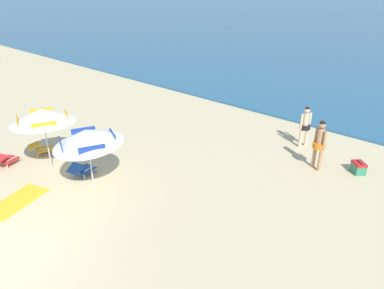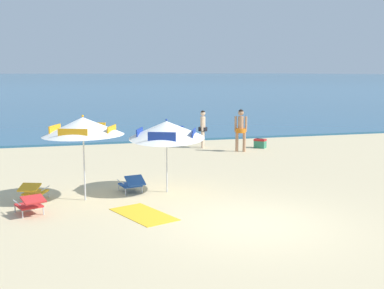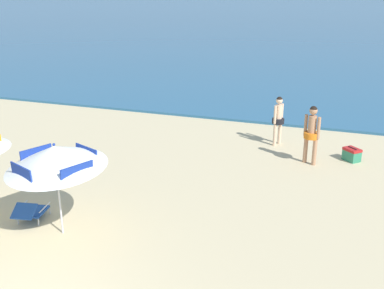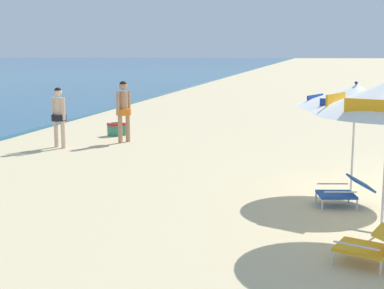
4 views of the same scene
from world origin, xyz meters
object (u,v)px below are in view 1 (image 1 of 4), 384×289
(beach_umbrella_striped_second, at_px, (87,137))
(lounge_chair_beside_umbrella, at_px, (82,169))
(beach_towel, at_px, (17,201))
(cooler_box, at_px, (358,168))
(person_standing_near_shore, at_px, (320,142))
(beach_umbrella_striped_main, at_px, (42,116))
(lounge_chair_facing_sea, at_px, (41,148))
(lounge_chair_under_umbrella, at_px, (5,159))
(person_standing_beside, at_px, (305,124))

(beach_umbrella_striped_second, relative_size, lounge_chair_beside_umbrella, 2.79)
(beach_towel, bearing_deg, lounge_chair_beside_umbrella, 88.14)
(cooler_box, bearing_deg, person_standing_near_shore, -150.43)
(lounge_chair_beside_umbrella, height_order, person_standing_near_shore, person_standing_near_shore)
(beach_umbrella_striped_main, distance_m, beach_towel, 2.88)
(lounge_chair_beside_umbrella, distance_m, lounge_chair_facing_sea, 2.62)
(lounge_chair_under_umbrella, height_order, lounge_chair_facing_sea, lounge_chair_facing_sea)
(beach_umbrella_striped_main, distance_m, cooler_box, 10.80)
(person_standing_beside, relative_size, cooler_box, 2.77)
(lounge_chair_under_umbrella, height_order, person_standing_near_shore, person_standing_near_shore)
(lounge_chair_beside_umbrella, bearing_deg, beach_umbrella_striped_main, -161.69)
(person_standing_near_shore, xyz_separation_m, cooler_box, (1.20, 0.68, -0.83))
(beach_umbrella_striped_second, bearing_deg, cooler_box, 49.29)
(lounge_chair_facing_sea, height_order, cooler_box, lounge_chair_facing_sea)
(beach_towel, bearing_deg, cooler_box, 51.96)
(beach_umbrella_striped_main, distance_m, lounge_chair_facing_sea, 2.14)
(lounge_chair_under_umbrella, xyz_separation_m, beach_towel, (2.56, -0.71, -0.27))
(person_standing_beside, bearing_deg, lounge_chair_facing_sea, -132.89)
(beach_umbrella_striped_main, height_order, lounge_chair_beside_umbrella, beach_umbrella_striped_main)
(beach_umbrella_striped_second, xyz_separation_m, beach_towel, (-1.03, -1.99, -1.76))
(beach_umbrella_striped_second, relative_size, beach_towel, 1.52)
(lounge_chair_beside_umbrella, bearing_deg, cooler_box, 44.14)
(beach_umbrella_striped_second, height_order, lounge_chair_beside_umbrella, beach_umbrella_striped_second)
(beach_umbrella_striped_second, relative_size, lounge_chair_facing_sea, 2.76)
(lounge_chair_facing_sea, relative_size, person_standing_near_shore, 0.55)
(beach_umbrella_striped_main, xyz_separation_m, beach_towel, (1.24, -1.73, -1.95))
(lounge_chair_under_umbrella, height_order, beach_towel, lounge_chair_under_umbrella)
(beach_towel, bearing_deg, lounge_chair_under_umbrella, 164.58)
(beach_umbrella_striped_main, bearing_deg, person_standing_beside, 53.97)
(person_standing_near_shore, bearing_deg, cooler_box, 29.57)
(beach_towel, bearing_deg, person_standing_near_shore, 55.03)
(beach_umbrella_striped_second, distance_m, person_standing_near_shore, 7.63)
(lounge_chair_beside_umbrella, xyz_separation_m, person_standing_beside, (4.32, 7.31, 0.69))
(lounge_chair_under_umbrella, bearing_deg, person_standing_near_shore, 41.84)
(lounge_chair_under_umbrella, xyz_separation_m, person_standing_beside, (6.96, 8.77, 0.68))
(person_standing_beside, xyz_separation_m, beach_towel, (-4.39, -9.47, -0.95))
(lounge_chair_facing_sea, xyz_separation_m, cooler_box, (9.36, 6.71, -0.08))
(person_standing_beside, height_order, beach_towel, person_standing_beside)
(beach_umbrella_striped_second, bearing_deg, lounge_chair_facing_sea, 179.68)
(cooler_box, bearing_deg, beach_umbrella_striped_main, -139.08)
(lounge_chair_facing_sea, bearing_deg, cooler_box, 35.63)
(person_standing_near_shore, bearing_deg, lounge_chair_under_umbrella, -138.16)
(beach_umbrella_striped_second, bearing_deg, person_standing_beside, 65.81)
(beach_towel, bearing_deg, lounge_chair_facing_sea, 141.71)
(cooler_box, height_order, beach_towel, cooler_box)
(lounge_chair_facing_sea, relative_size, cooler_box, 1.65)
(beach_umbrella_striped_main, xyz_separation_m, lounge_chair_under_umbrella, (-1.33, -1.03, -1.67))
(beach_umbrella_striped_main, bearing_deg, person_standing_near_shore, 42.59)
(lounge_chair_beside_umbrella, bearing_deg, lounge_chair_facing_sea, -176.51)
(beach_umbrella_striped_main, relative_size, beach_umbrella_striped_second, 0.83)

